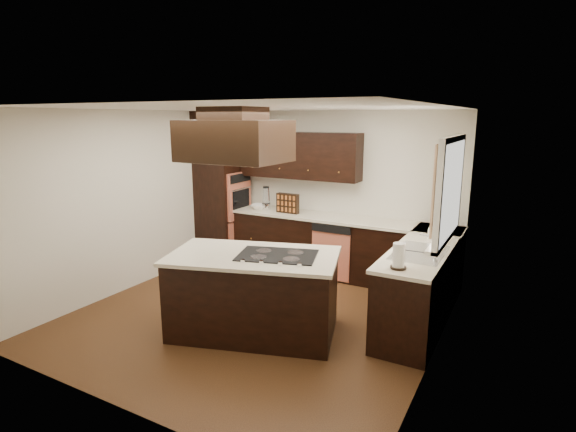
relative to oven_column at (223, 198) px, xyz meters
The scene contains 30 objects.
floor 2.68m from the oven_column, 43.85° to the right, with size 4.20×4.20×0.02m, color brown.
ceiling 2.86m from the oven_column, 43.85° to the right, with size 4.20×4.20×0.02m, color white.
wall_back 1.83m from the oven_column, 12.85° to the left, with size 4.20×0.02×2.50m, color beige.
wall_front 4.21m from the oven_column, 65.05° to the right, with size 4.20×0.02×2.50m, color beige.
wall_left 1.75m from the oven_column, 101.12° to the right, with size 0.02×4.20×2.50m, color beige.
wall_right 4.25m from the oven_column, 23.70° to the right, with size 0.02×4.20×2.50m, color beige.
oven_column is the anchor object (origin of this frame).
wall_oven_face 0.36m from the oven_column, ahead, with size 0.05×0.62×0.78m, color #DA7052.
base_cabinets_back 1.92m from the oven_column, ahead, with size 2.93×0.60×0.88m, color black.
base_cabinets_right 3.72m from the oven_column, 12.69° to the right, with size 0.60×2.40×0.88m, color black.
countertop_back 1.82m from the oven_column, ahead, with size 2.93×0.63×0.04m, color beige.
countertop_right 3.65m from the oven_column, 12.74° to the right, with size 0.63×2.40×0.04m, color beige.
upper_cabinets 1.56m from the oven_column, ahead, with size 2.00×0.34×0.72m, color black.
dishwasher_front 2.21m from the oven_column, ahead, with size 0.60×0.05×0.72m, color #DA7052.
window_frame 4.06m from the oven_column, 16.72° to the right, with size 0.06×1.32×1.12m, color white.
window_pane 4.08m from the oven_column, 16.61° to the right, with size 0.00×1.20×1.00m, color white.
curtain_left 4.15m from the oven_column, 22.59° to the right, with size 0.02×0.34×0.90m, color beige.
curtain_right 3.91m from the oven_column, 10.99° to the right, with size 0.02×0.34×0.90m, color beige.
sink_rim 3.76m from the oven_column, 17.90° to the right, with size 0.52×0.84×0.01m, color silver.
island 2.95m from the oven_column, 46.61° to the right, with size 1.78×0.97×0.88m, color black.
island_top 2.88m from the oven_column, 46.61° to the right, with size 1.85×1.04×0.04m, color beige.
cooktop 3.01m from the oven_column, 41.98° to the right, with size 0.84×0.56×0.01m, color black.
range_hood 3.13m from the oven_column, 50.26° to the right, with size 1.05×0.72×0.42m, color black.
hood_duct 3.24m from the oven_column, 50.26° to the right, with size 0.55×0.50×0.13m, color black.
blender_base 0.84m from the oven_column, ahead, with size 0.15×0.15×0.10m, color silver.
blender_pitcher 0.84m from the oven_column, ahead, with size 0.13×0.13×0.26m, color silver.
spice_rack 1.26m from the oven_column, ahead, with size 0.37×0.09×0.31m, color black.
mixing_bowl 0.72m from the oven_column, ahead, with size 0.30×0.30×0.07m, color white.
soap_bottle 3.61m from the oven_column, ahead, with size 0.10×0.10×0.21m, color white.
paper_towel 3.95m from the oven_column, 27.28° to the right, with size 0.12×0.12×0.27m, color white.
Camera 1 is at (2.81, -4.36, 2.40)m, focal length 28.00 mm.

